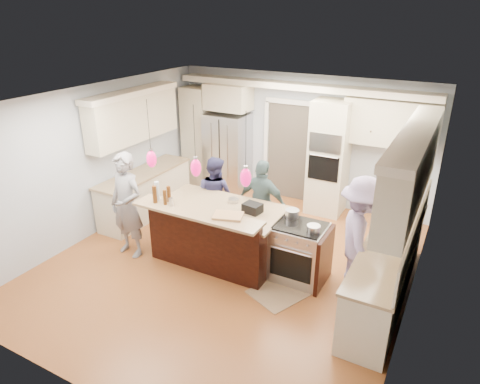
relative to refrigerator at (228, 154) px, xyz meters
The scene contains 23 objects.
ground_plane 3.19m from the refrigerator, 59.58° to the right, with size 6.00×6.00×0.00m, color #A45C2D.
room_shell 3.20m from the refrigerator, 59.58° to the right, with size 5.54×6.04×2.72m.
refrigerator is the anchor object (origin of this frame).
oven_column 2.31m from the refrigerator, ahead, with size 0.72×0.69×2.30m.
back_upper_cabinets 1.12m from the refrigerator, ahead, with size 5.30×0.61×2.54m.
right_counter_run 4.63m from the refrigerator, 30.36° to the right, with size 0.64×3.10×2.51m.
left_cabinets 2.05m from the refrigerator, 115.94° to the right, with size 0.64×2.30×2.51m.
kitchen_island 2.91m from the refrigerator, 63.11° to the right, with size 2.10×1.46×1.12m.
island_range 3.71m from the refrigerator, 42.59° to the right, with size 0.82×0.71×0.92m.
pendant_lights 3.53m from the refrigerator, 67.57° to the right, with size 1.75×0.15×1.03m.
person_bar_end 3.16m from the refrigerator, 91.77° to the right, with size 0.66×0.43×1.80m, color gray.
person_far_left 1.95m from the refrigerator, 67.10° to the right, with size 0.71×0.56×1.47m, color navy.
person_far_right 2.48m from the refrigerator, 46.17° to the right, with size 0.91×0.38×1.56m, color #445E60.
person_range_side 4.29m from the refrigerator, 34.07° to the right, with size 1.17×0.67×1.80m, color #A28FC1.
floor_rug 4.02m from the refrigerator, 47.84° to the right, with size 0.67×0.98×0.01m, color #987953.
water_bottle 3.19m from the refrigerator, 80.26° to the right, with size 0.07×0.07×0.31m, color silver.
beer_bottle_a 3.28m from the refrigerator, 80.13° to the right, with size 0.07×0.07×0.28m, color #4D290D.
beer_bottle_b 3.30m from the refrigerator, 77.00° to the right, with size 0.06×0.06×0.23m, color #4D290D.
beer_bottle_c 3.18m from the refrigerator, 76.75° to the right, with size 0.06×0.06×0.25m, color #4D290D.
drink_can 3.31m from the refrigerator, 75.18° to the right, with size 0.07×0.07×0.13m, color #B7B7BC.
cutting_board 3.59m from the refrigerator, 59.98° to the right, with size 0.42×0.30×0.03m, color tan.
pot_large 3.37m from the refrigerator, 42.98° to the right, with size 0.21×0.21×0.12m, color #B7B7BC.
pot_small 3.90m from the refrigerator, 41.58° to the right, with size 0.20×0.20×0.10m, color #B7B7BC.
Camera 1 is at (3.01, -5.24, 3.88)m, focal length 32.00 mm.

